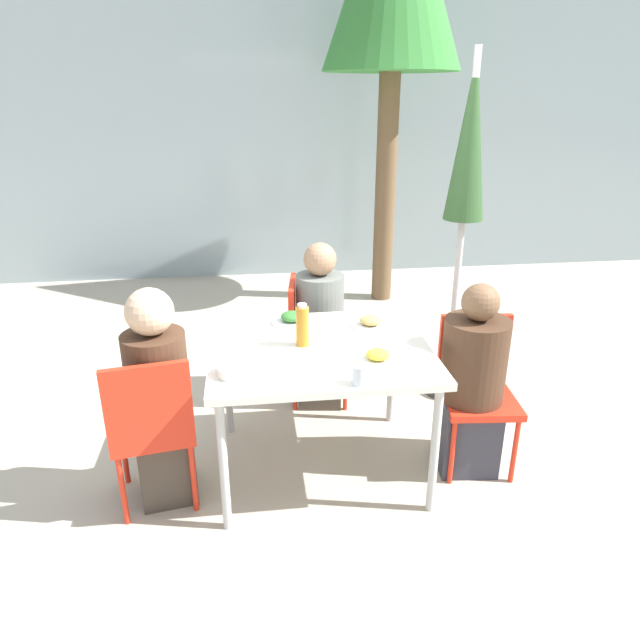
% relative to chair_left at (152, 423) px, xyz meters
% --- Properties ---
extents(ground_plane, '(24.00, 24.00, 0.00)m').
position_rel_chair_left_xyz_m(ground_plane, '(0.86, 0.23, -0.50)').
color(ground_plane, '#B2A893').
extents(building_facade, '(10.00, 0.20, 3.00)m').
position_rel_chair_left_xyz_m(building_facade, '(0.86, 4.13, 1.00)').
color(building_facade, '#89999E').
rests_on(building_facade, ground).
extents(dining_table, '(1.15, 0.99, 0.76)m').
position_rel_chair_left_xyz_m(dining_table, '(0.86, 0.23, 0.20)').
color(dining_table, silver).
rests_on(dining_table, ground).
extents(chair_left, '(0.46, 0.46, 0.86)m').
position_rel_chair_left_xyz_m(chair_left, '(0.00, 0.00, 0.00)').
color(chair_left, red).
rests_on(chair_left, ground).
extents(person_left, '(0.32, 0.32, 1.16)m').
position_rel_chair_left_xyz_m(person_left, '(0.04, 0.09, 0.06)').
color(person_left, '#473D33').
rests_on(person_left, ground).
extents(chair_right, '(0.44, 0.44, 0.86)m').
position_rel_chair_left_xyz_m(chair_right, '(1.75, 0.22, 0.00)').
color(chair_right, red).
rests_on(chair_right, ground).
extents(person_right, '(0.35, 0.35, 1.10)m').
position_rel_chair_left_xyz_m(person_right, '(1.69, 0.14, 0.01)').
color(person_right, '#383842').
rests_on(person_right, ground).
extents(chair_far, '(0.45, 0.45, 0.86)m').
position_rel_chair_left_xyz_m(chair_far, '(0.88, 1.03, 0.00)').
color(chair_far, red).
rests_on(chair_far, ground).
extents(person_far, '(0.32, 0.32, 1.13)m').
position_rel_chair_left_xyz_m(person_far, '(0.96, 0.97, 0.04)').
color(person_far, '#473D33').
rests_on(person_far, ground).
extents(closed_umbrella, '(0.36, 0.36, 2.26)m').
position_rel_chair_left_xyz_m(closed_umbrella, '(1.89, 1.01, 1.07)').
color(closed_umbrella, '#333333').
rests_on(closed_umbrella, ground).
extents(plate_0, '(0.23, 0.23, 0.06)m').
position_rel_chair_left_xyz_m(plate_0, '(1.19, 0.46, 0.28)').
color(plate_0, white).
rests_on(plate_0, dining_table).
extents(plate_1, '(0.21, 0.21, 0.06)m').
position_rel_chair_left_xyz_m(plate_1, '(1.13, 0.01, 0.28)').
color(plate_1, white).
rests_on(plate_1, dining_table).
extents(plate_2, '(0.24, 0.24, 0.07)m').
position_rel_chair_left_xyz_m(plate_2, '(0.74, 0.58, 0.28)').
color(plate_2, white).
rests_on(plate_2, dining_table).
extents(bottle, '(0.07, 0.07, 0.23)m').
position_rel_chair_left_xyz_m(bottle, '(0.77, 0.25, 0.37)').
color(bottle, '#B7751E').
rests_on(bottle, dining_table).
extents(drinking_cup, '(0.07, 0.07, 0.09)m').
position_rel_chair_left_xyz_m(drinking_cup, '(0.99, -0.21, 0.31)').
color(drinking_cup, silver).
rests_on(drinking_cup, dining_table).
extents(salad_bowl, '(0.17, 0.17, 0.05)m').
position_rel_chair_left_xyz_m(salad_bowl, '(0.42, -0.04, 0.28)').
color(salad_bowl, white).
rests_on(salad_bowl, dining_table).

